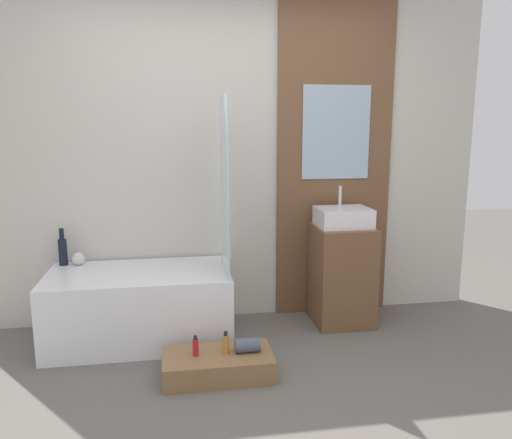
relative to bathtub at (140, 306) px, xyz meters
name	(u,v)px	position (x,y,z in m)	size (l,w,h in m)	color
ground_plane	(260,422)	(0.69, -1.17, -0.26)	(12.00, 12.00, 0.00)	#605B56
wall_tiled_back	(226,159)	(0.69, 0.41, 1.04)	(4.20, 0.06, 2.60)	beige
wall_wood_accent	(335,157)	(1.57, 0.35, 1.05)	(0.95, 0.04, 2.60)	brown
bathtub	(140,306)	(0.00, 0.00, 0.00)	(1.31, 0.71, 0.52)	white
glass_shower_screen	(224,186)	(0.62, -0.08, 0.88)	(0.01, 0.50, 1.25)	silver
wooden_step_bench	(218,365)	(0.51, -0.64, -0.19)	(0.69, 0.37, 0.15)	olive
vanity_cabinet	(341,274)	(1.57, 0.10, 0.13)	(0.45, 0.47, 0.79)	brown
sink	(343,217)	(1.57, 0.10, 0.60)	(0.41, 0.33, 0.31)	white
vase_tall_dark	(63,250)	(-0.57, 0.27, 0.37)	(0.06, 0.06, 0.28)	black
vase_round_light	(78,259)	(-0.46, 0.26, 0.31)	(0.10, 0.10, 0.10)	silver
bottle_soap_primary	(196,347)	(0.38, -0.64, -0.06)	(0.04, 0.04, 0.13)	#B21928
bottle_soap_secondary	(226,344)	(0.57, -0.64, -0.05)	(0.04, 0.04, 0.15)	#B2752D
towel_roll	(247,345)	(0.70, -0.64, -0.07)	(0.09, 0.09, 0.16)	#4C5666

